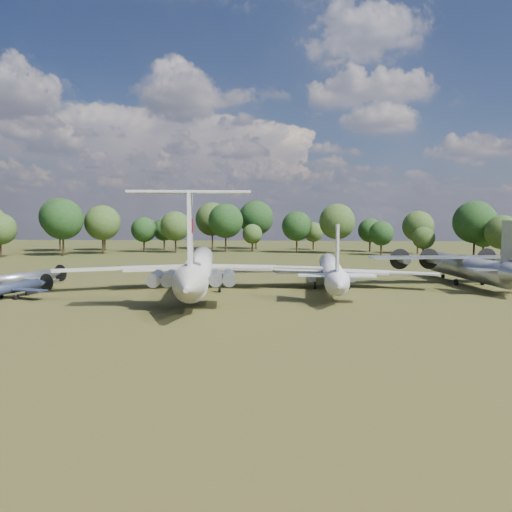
# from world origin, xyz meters

# --- Properties ---
(ground) EXTENTS (300.00, 300.00, 0.00)m
(ground) POSITION_xyz_m (0.00, 0.00, 0.00)
(ground) COLOR #213612
(ground) RESTS_ON ground
(il62_airliner) EXTENTS (48.27, 58.71, 5.24)m
(il62_airliner) POSITION_xyz_m (2.22, -1.22, 2.62)
(il62_airliner) COLOR #BABAB6
(il62_airliner) RESTS_ON ground
(tu104_jet) EXTENTS (32.20, 42.13, 4.11)m
(tu104_jet) POSITION_xyz_m (21.64, 2.47, 2.06)
(tu104_jet) COLOR silver
(tu104_jet) RESTS_ON ground
(an12_transport) EXTENTS (34.63, 37.59, 4.41)m
(an12_transport) POSITION_xyz_m (43.11, 7.84, 2.21)
(an12_transport) COLOR #9C9EA4
(an12_transport) RESTS_ON ground
(small_prop_west) EXTENTS (14.32, 16.77, 2.09)m
(small_prop_west) POSITION_xyz_m (-20.83, -10.36, 1.04)
(small_prop_west) COLOR #151B30
(small_prop_west) RESTS_ON ground
(small_prop_northwest) EXTENTS (16.80, 19.13, 2.33)m
(small_prop_northwest) POSITION_xyz_m (-24.35, -0.69, 1.17)
(small_prop_northwest) COLOR #999CA0
(small_prop_northwest) RESTS_ON ground
(person_on_il62) EXTENTS (0.80, 0.73, 1.83)m
(person_on_il62) POSITION_xyz_m (4.31, -15.73, 6.15)
(person_on_il62) COLOR #957B4B
(person_on_il62) RESTS_ON il62_airliner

